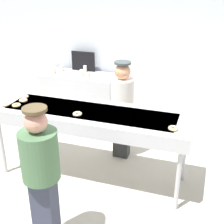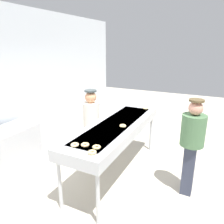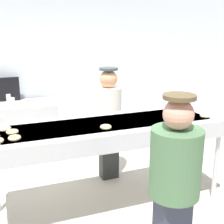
{
  "view_description": "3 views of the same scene",
  "coord_description": "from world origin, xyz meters",
  "px_view_note": "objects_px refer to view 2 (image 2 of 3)",
  "views": [
    {
      "loc": [
        1.5,
        -3.57,
        2.76
      ],
      "look_at": [
        0.27,
        0.09,
        1.02
      ],
      "focal_mm": 50.76,
      "sensor_mm": 36.0,
      "label": 1
    },
    {
      "loc": [
        -3.35,
        -1.57,
        2.42
      ],
      "look_at": [
        0.25,
        0.2,
        1.16
      ],
      "focal_mm": 34.39,
      "sensor_mm": 36.0,
      "label": 2
    },
    {
      "loc": [
        -1.12,
        -3.06,
        2.08
      ],
      "look_at": [
        0.1,
        0.19,
        1.1
      ],
      "focal_mm": 49.18,
      "sensor_mm": 36.0,
      "label": 3
    }
  ],
  "objects_px": {
    "plain_donut_0": "(92,152)",
    "worker_baker": "(91,122)",
    "plain_donut_4": "(85,145)",
    "fryer_conveyor": "(116,128)",
    "paper_cup_2": "(3,129)",
    "plain_donut_5": "(75,145)",
    "paper_cup_0": "(19,127)",
    "plain_donut_1": "(123,126)",
    "plain_donut_3": "(145,108)",
    "customer_waiting": "(192,141)",
    "prep_counter": "(0,155)",
    "plain_donut_2": "(97,147)"
  },
  "relations": [
    {
      "from": "plain_donut_4",
      "to": "prep_counter",
      "type": "height_order",
      "value": "plain_donut_4"
    },
    {
      "from": "plain_donut_2",
      "to": "plain_donut_3",
      "type": "xyz_separation_m",
      "value": [
        2.16,
        -0.02,
        0.0
      ]
    },
    {
      "from": "plain_donut_5",
      "to": "paper_cup_0",
      "type": "distance_m",
      "value": 1.61
    },
    {
      "from": "fryer_conveyor",
      "to": "paper_cup_2",
      "type": "xyz_separation_m",
      "value": [
        -0.94,
        1.85,
        -0.01
      ]
    },
    {
      "from": "plain_donut_3",
      "to": "worker_baker",
      "type": "bearing_deg",
      "value": 135.52
    },
    {
      "from": "fryer_conveyor",
      "to": "paper_cup_2",
      "type": "relative_size",
      "value": 22.33
    },
    {
      "from": "paper_cup_2",
      "to": "prep_counter",
      "type": "bearing_deg",
      "value": 144.82
    },
    {
      "from": "plain_donut_1",
      "to": "prep_counter",
      "type": "distance_m",
      "value": 2.38
    },
    {
      "from": "plain_donut_0",
      "to": "customer_waiting",
      "type": "relative_size",
      "value": 0.07
    },
    {
      "from": "fryer_conveyor",
      "to": "plain_donut_1",
      "type": "distance_m",
      "value": 0.24
    },
    {
      "from": "plain_donut_3",
      "to": "plain_donut_4",
      "type": "xyz_separation_m",
      "value": [
        -2.16,
        0.2,
        0.0
      ]
    },
    {
      "from": "plain_donut_0",
      "to": "paper_cup_2",
      "type": "height_order",
      "value": "plain_donut_0"
    },
    {
      "from": "plain_donut_0",
      "to": "paper_cup_0",
      "type": "relative_size",
      "value": 0.99
    },
    {
      "from": "plain_donut_2",
      "to": "plain_donut_5",
      "type": "height_order",
      "value": "same"
    },
    {
      "from": "prep_counter",
      "to": "plain_donut_5",
      "type": "bearing_deg",
      "value": -91.81
    },
    {
      "from": "plain_donut_1",
      "to": "paper_cup_0",
      "type": "distance_m",
      "value": 1.98
    },
    {
      "from": "plain_donut_5",
      "to": "paper_cup_0",
      "type": "height_order",
      "value": "plain_donut_5"
    },
    {
      "from": "plain_donut_0",
      "to": "prep_counter",
      "type": "xyz_separation_m",
      "value": [
        0.14,
        2.12,
        -0.62
      ]
    },
    {
      "from": "plain_donut_4",
      "to": "prep_counter",
      "type": "xyz_separation_m",
      "value": [
        -0.01,
        1.92,
        -0.62
      ]
    },
    {
      "from": "paper_cup_2",
      "to": "plain_donut_5",
      "type": "bearing_deg",
      "value": -95.22
    },
    {
      "from": "plain_donut_1",
      "to": "plain_donut_3",
      "type": "height_order",
      "value": "same"
    },
    {
      "from": "plain_donut_1",
      "to": "paper_cup_0",
      "type": "xyz_separation_m",
      "value": [
        -0.63,
        1.88,
        -0.12
      ]
    },
    {
      "from": "prep_counter",
      "to": "plain_donut_2",
      "type": "bearing_deg",
      "value": -89.55
    },
    {
      "from": "plain_donut_1",
      "to": "paper_cup_0",
      "type": "height_order",
      "value": "plain_donut_1"
    },
    {
      "from": "customer_waiting",
      "to": "plain_donut_2",
      "type": "bearing_deg",
      "value": 126.18
    },
    {
      "from": "fryer_conveyor",
      "to": "customer_waiting",
      "type": "xyz_separation_m",
      "value": [
        0.02,
        -1.33,
        0.01
      ]
    },
    {
      "from": "plain_donut_4",
      "to": "plain_donut_0",
      "type": "bearing_deg",
      "value": -125.21
    },
    {
      "from": "plain_donut_3",
      "to": "paper_cup_0",
      "type": "distance_m",
      "value": 2.66
    },
    {
      "from": "plain_donut_5",
      "to": "paper_cup_2",
      "type": "distance_m",
      "value": 1.73
    },
    {
      "from": "fryer_conveyor",
      "to": "paper_cup_0",
      "type": "bearing_deg",
      "value": 113.38
    },
    {
      "from": "fryer_conveyor",
      "to": "prep_counter",
      "type": "distance_m",
      "value": 2.24
    },
    {
      "from": "fryer_conveyor",
      "to": "worker_baker",
      "type": "relative_size",
      "value": 1.74
    },
    {
      "from": "plain_donut_1",
      "to": "plain_donut_0",
      "type": "bearing_deg",
      "value": -178.78
    },
    {
      "from": "plain_donut_2",
      "to": "plain_donut_5",
      "type": "relative_size",
      "value": 1.0
    },
    {
      "from": "plain_donut_0",
      "to": "worker_baker",
      "type": "xyz_separation_m",
      "value": [
        1.42,
        0.88,
        -0.17
      ]
    },
    {
      "from": "fryer_conveyor",
      "to": "plain_donut_5",
      "type": "bearing_deg",
      "value": 173.19
    },
    {
      "from": "plain_donut_3",
      "to": "paper_cup_0",
      "type": "height_order",
      "value": "plain_donut_3"
    },
    {
      "from": "worker_baker",
      "to": "plain_donut_0",
      "type": "bearing_deg",
      "value": 25.68
    },
    {
      "from": "fryer_conveyor",
      "to": "plain_donut_2",
      "type": "xyz_separation_m",
      "value": [
        -1.02,
        -0.18,
        0.11
      ]
    },
    {
      "from": "customer_waiting",
      "to": "prep_counter",
      "type": "xyz_separation_m",
      "value": [
        -1.06,
        3.25,
        -0.51
      ]
    },
    {
      "from": "fryer_conveyor",
      "to": "plain_donut_1",
      "type": "height_order",
      "value": "plain_donut_1"
    },
    {
      "from": "paper_cup_2",
      "to": "plain_donut_4",
      "type": "bearing_deg",
      "value": -92.87
    },
    {
      "from": "plain_donut_4",
      "to": "plain_donut_5",
      "type": "relative_size",
      "value": 1.0
    },
    {
      "from": "fryer_conveyor",
      "to": "customer_waiting",
      "type": "relative_size",
      "value": 1.66
    },
    {
      "from": "customer_waiting",
      "to": "paper_cup_2",
      "type": "distance_m",
      "value": 3.32
    },
    {
      "from": "prep_counter",
      "to": "plain_donut_4",
      "type": "bearing_deg",
      "value": -89.77
    },
    {
      "from": "plain_donut_0",
      "to": "paper_cup_0",
      "type": "height_order",
      "value": "plain_donut_0"
    },
    {
      "from": "plain_donut_0",
      "to": "plain_donut_4",
      "type": "relative_size",
      "value": 1.0
    },
    {
      "from": "plain_donut_3",
      "to": "paper_cup_2",
      "type": "relative_size",
      "value": 0.99
    },
    {
      "from": "worker_baker",
      "to": "customer_waiting",
      "type": "height_order",
      "value": "customer_waiting"
    }
  ]
}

